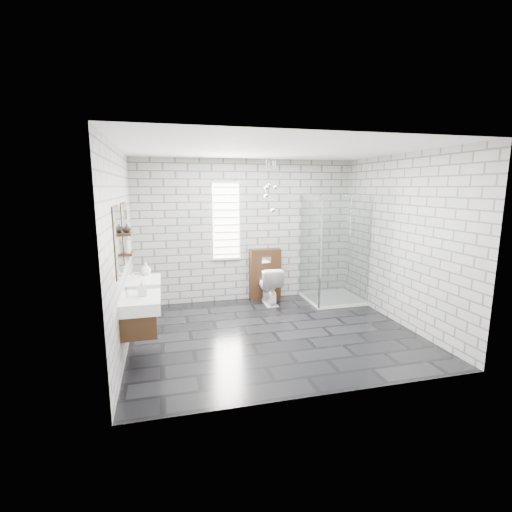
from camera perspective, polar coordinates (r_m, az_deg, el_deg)
name	(u,v)px	position (r m, az deg, el deg)	size (l,w,h in m)	color
floor	(273,333)	(5.78, 2.63, -11.71)	(4.20, 3.60, 0.02)	black
ceiling	(275,148)	(5.38, 2.88, 16.19)	(4.20, 3.60, 0.02)	white
wall_back	(247,231)	(7.15, -1.47, 3.88)	(4.20, 0.02, 2.70)	#A5A49F
wall_front	(327,272)	(3.75, 10.81, -2.41)	(4.20, 0.02, 2.70)	#A5A49F
wall_left	(121,251)	(5.22, -20.02, 0.76)	(0.02, 3.60, 2.70)	#A5A49F
wall_right	(400,240)	(6.36, 21.29, 2.33)	(0.02, 3.60, 2.70)	#A5A49F
vanity_left	(138,304)	(4.83, -17.76, -7.09)	(0.47, 0.70, 1.57)	#3A2212
vanity_right	(141,286)	(5.70, -17.24, -4.39)	(0.47, 0.70, 1.57)	#3A2212
shelf_lower	(127,253)	(5.16, -19.17, 0.38)	(0.14, 0.30, 0.03)	#3A2212
shelf_upper	(126,234)	(5.13, -19.35, 3.24)	(0.14, 0.30, 0.03)	#3A2212
window	(226,221)	(7.03, -4.62, 5.37)	(0.56, 0.05, 1.48)	white
cistern_panel	(265,274)	(7.28, 1.40, -2.80)	(0.60, 0.20, 1.00)	#3A2212
flush_plate	(267,260)	(7.12, 1.64, -0.64)	(0.18, 0.01, 0.12)	silver
shower_enclosure	(331,277)	(7.21, 11.43, -3.12)	(1.00, 1.00, 2.03)	white
pendant_cluster	(270,193)	(6.77, 2.15, 9.73)	(0.27, 0.20, 0.97)	silver
toilet	(269,285)	(7.04, 2.03, -4.50)	(0.39, 0.69, 0.70)	white
soap_bottle_a	(142,288)	(4.81, -17.10, -4.70)	(0.09, 0.10, 0.21)	#B2B2B2
soap_bottle_b	(146,269)	(5.94, -16.57, -1.89)	(0.15, 0.15, 0.19)	#B2B2B2
soap_bottle_c	(127,245)	(5.05, -19.23, 1.59)	(0.08, 0.08, 0.22)	#B2B2B2
vase	(127,228)	(5.13, -19.27, 4.05)	(0.11, 0.11, 0.11)	#B2B2B2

